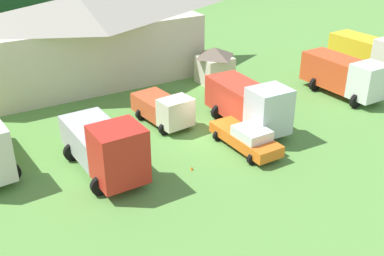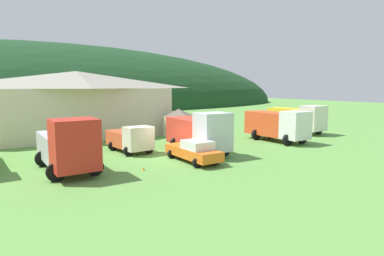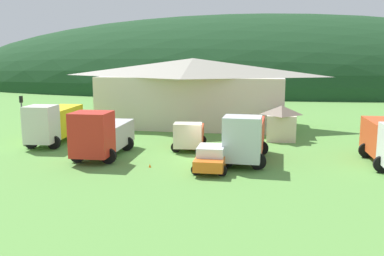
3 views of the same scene
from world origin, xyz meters
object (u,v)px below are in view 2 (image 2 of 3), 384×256
(play_shed_cream, at_px, (179,123))
(light_truck_cream, at_px, (131,138))
(heavy_rig_striped, at_px, (298,118))
(service_pickup_orange, at_px, (194,151))
(crane_truck_red, at_px, (68,145))
(depot_building, at_px, (77,103))
(heavy_rig_white, at_px, (278,124))
(tow_truck_silver, at_px, (199,132))
(traffic_cone_near_pickup, at_px, (144,170))

(play_shed_cream, bearing_deg, light_truck_cream, -146.25)
(heavy_rig_striped, bearing_deg, service_pickup_orange, -74.17)
(crane_truck_red, height_order, service_pickup_orange, crane_truck_red)
(depot_building, xyz_separation_m, light_truck_cream, (1.77, -11.47, -2.55))
(crane_truck_red, xyz_separation_m, light_truck_cream, (5.85, 4.13, -0.60))
(crane_truck_red, relative_size, heavy_rig_striped, 1.04)
(heavy_rig_striped, bearing_deg, heavy_rig_white, -67.64)
(play_shed_cream, relative_size, light_truck_cream, 0.61)
(play_shed_cream, bearing_deg, tow_truck_silver, -108.02)
(depot_building, distance_m, heavy_rig_striped, 25.50)
(service_pickup_orange, bearing_deg, light_truck_cream, -156.64)
(depot_building, relative_size, tow_truck_silver, 2.93)
(crane_truck_red, distance_m, light_truck_cream, 7.19)
(play_shed_cream, distance_m, service_pickup_orange, 11.86)
(heavy_rig_white, xyz_separation_m, heavy_rig_striped, (6.55, 3.15, 0.03))
(play_shed_cream, relative_size, service_pickup_orange, 0.59)
(light_truck_cream, bearing_deg, heavy_rig_striped, 85.19)
(heavy_rig_white, bearing_deg, light_truck_cream, -101.91)
(depot_building, xyz_separation_m, play_shed_cream, (9.18, -6.52, -2.10))
(light_truck_cream, distance_m, service_pickup_orange, 6.48)
(depot_building, relative_size, light_truck_cream, 4.02)
(crane_truck_red, relative_size, traffic_cone_near_pickup, 14.93)
(light_truck_cream, relative_size, service_pickup_orange, 0.96)
(light_truck_cream, distance_m, tow_truck_silver, 5.84)
(light_truck_cream, xyz_separation_m, heavy_rig_white, (14.63, -2.62, 0.60))
(light_truck_cream, distance_m, heavy_rig_striped, 21.20)
(play_shed_cream, bearing_deg, traffic_cone_near_pickup, -128.47)
(light_truck_cream, bearing_deg, depot_building, -177.49)
(play_shed_cream, bearing_deg, heavy_rig_striped, -17.80)
(crane_truck_red, xyz_separation_m, tow_truck_silver, (10.54, 0.70, 0.05))
(depot_building, relative_size, play_shed_cream, 6.56)
(heavy_rig_white, bearing_deg, crane_truck_red, -87.53)
(crane_truck_red, xyz_separation_m, heavy_rig_white, (20.48, 1.51, 0.00))
(depot_building, distance_m, light_truck_cream, 11.88)
(crane_truck_red, relative_size, service_pickup_orange, 1.37)
(depot_building, bearing_deg, light_truck_cream, -81.25)
(heavy_rig_white, distance_m, traffic_cone_near_pickup, 16.67)
(play_shed_cream, height_order, heavy_rig_striped, heavy_rig_striped)
(play_shed_cream, relative_size, traffic_cone_near_pickup, 6.41)
(service_pickup_orange, bearing_deg, depot_building, -166.71)
(crane_truck_red, xyz_separation_m, heavy_rig_striped, (27.03, 4.66, 0.03))
(light_truck_cream, bearing_deg, traffic_cone_near_pickup, -19.92)
(light_truck_cream, xyz_separation_m, service_pickup_orange, (2.68, -5.89, -0.34))
(heavy_rig_white, bearing_deg, heavy_rig_striped, 113.91)
(crane_truck_red, bearing_deg, play_shed_cream, 122.68)
(play_shed_cream, relative_size, heavy_rig_white, 0.45)
(tow_truck_silver, bearing_deg, depot_building, -155.17)
(heavy_rig_striped, height_order, service_pickup_orange, heavy_rig_striped)
(traffic_cone_near_pickup, bearing_deg, heavy_rig_striped, 16.75)
(depot_building, xyz_separation_m, heavy_rig_striped, (22.95, -10.94, -1.92))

